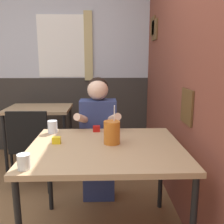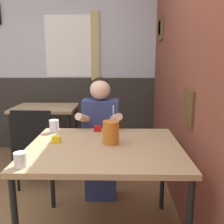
{
  "view_description": "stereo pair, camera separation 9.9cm",
  "coord_description": "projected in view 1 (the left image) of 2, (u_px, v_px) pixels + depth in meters",
  "views": [
    {
      "loc": [
        0.5,
        -1.37,
        1.37
      ],
      "look_at": [
        0.57,
        0.51,
        0.97
      ],
      "focal_mm": 40.0,
      "sensor_mm": 36.0,
      "label": 1
    },
    {
      "loc": [
        0.6,
        -1.37,
        1.37
      ],
      "look_at": [
        0.57,
        0.51,
        0.97
      ],
      "focal_mm": 40.0,
      "sensor_mm": 36.0,
      "label": 2
    }
  ],
  "objects": [
    {
      "name": "condiment_mustard",
      "position": [
        57.0,
        140.0,
        1.83
      ],
      "size": [
        0.06,
        0.04,
        0.05
      ],
      "color": "yellow",
      "rests_on": "main_table"
    },
    {
      "name": "main_table",
      "position": [
        106.0,
        154.0,
        1.8
      ],
      "size": [
        1.09,
        0.91,
        0.76
      ],
      "color": "tan",
      "rests_on": "ground_plane"
    },
    {
      "name": "background_table",
      "position": [
        39.0,
        115.0,
        3.23
      ],
      "size": [
        0.8,
        0.61,
        0.76
      ],
      "color": "tan",
      "rests_on": "ground_plane"
    },
    {
      "name": "person_seated",
      "position": [
        98.0,
        137.0,
        2.41
      ],
      "size": [
        0.42,
        0.4,
        1.21
      ],
      "color": "navy",
      "rests_on": "ground_plane"
    },
    {
      "name": "brick_wall_right",
      "position": [
        172.0,
        61.0,
        2.51
      ],
      "size": [
        0.08,
        4.34,
        2.7
      ],
      "color": "brown",
      "rests_on": "ground_plane"
    },
    {
      "name": "glass_near_pitcher",
      "position": [
        53.0,
        127.0,
        2.09
      ],
      "size": [
        0.08,
        0.08,
        0.1
      ],
      "color": "silver",
      "rests_on": "main_table"
    },
    {
      "name": "cocktail_pitcher",
      "position": [
        112.0,
        132.0,
        1.82
      ],
      "size": [
        0.12,
        0.12,
        0.29
      ],
      "color": "#C6661E",
      "rests_on": "main_table"
    },
    {
      "name": "chair_near_window",
      "position": [
        32.0,
        143.0,
        2.6
      ],
      "size": [
        0.41,
        0.41,
        0.87
      ],
      "rotation": [
        0.0,
        0.0,
        -0.02
      ],
      "color": "black",
      "rests_on": "ground_plane"
    },
    {
      "name": "condiment_ketchup",
      "position": [
        97.0,
        129.0,
        2.13
      ],
      "size": [
        0.06,
        0.04,
        0.05
      ],
      "color": "#B7140F",
      "rests_on": "main_table"
    },
    {
      "name": "back_wall",
      "position": [
        69.0,
        60.0,
        3.65
      ],
      "size": [
        5.33,
        0.09,
        2.7
      ],
      "color": "silver",
      "rests_on": "ground_plane"
    },
    {
      "name": "glass_center",
      "position": [
        24.0,
        162.0,
        1.4
      ],
      "size": [
        0.07,
        0.07,
        0.09
      ],
      "color": "silver",
      "rests_on": "main_table"
    }
  ]
}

